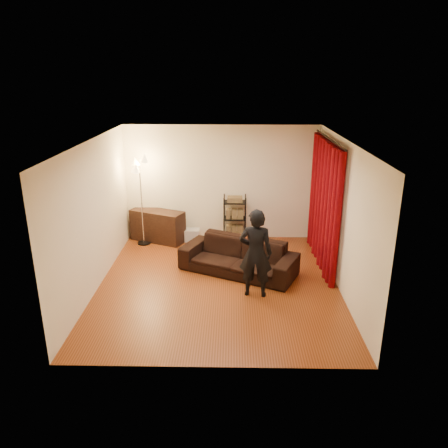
{
  "coord_description": "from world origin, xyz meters",
  "views": [
    {
      "loc": [
        0.26,
        -7.48,
        3.82
      ],
      "look_at": [
        0.1,
        0.3,
        1.1
      ],
      "focal_mm": 35.0,
      "sensor_mm": 36.0,
      "label": 1
    }
  ],
  "objects_px": {
    "floor_lamp": "(142,202)",
    "sofa": "(238,257)",
    "wire_shelf": "(235,218)",
    "person": "(256,253)",
    "media_cabinet": "(158,226)",
    "storage_boxes": "(192,235)"
  },
  "relations": [
    {
      "from": "sofa",
      "to": "person",
      "type": "relative_size",
      "value": 1.41
    },
    {
      "from": "floor_lamp",
      "to": "wire_shelf",
      "type": "bearing_deg",
      "value": 6.89
    },
    {
      "from": "sofa",
      "to": "media_cabinet",
      "type": "xyz_separation_m",
      "value": [
        -1.89,
        1.71,
        0.04
      ]
    },
    {
      "from": "person",
      "to": "floor_lamp",
      "type": "height_order",
      "value": "floor_lamp"
    },
    {
      "from": "wire_shelf",
      "to": "person",
      "type": "bearing_deg",
      "value": -102.93
    },
    {
      "from": "media_cabinet",
      "to": "wire_shelf",
      "type": "xyz_separation_m",
      "value": [
        1.82,
        0.05,
        0.18
      ]
    },
    {
      "from": "storage_boxes",
      "to": "floor_lamp",
      "type": "height_order",
      "value": "floor_lamp"
    },
    {
      "from": "person",
      "to": "media_cabinet",
      "type": "height_order",
      "value": "person"
    },
    {
      "from": "sofa",
      "to": "storage_boxes",
      "type": "xyz_separation_m",
      "value": [
        -1.08,
        1.71,
        -0.19
      ]
    },
    {
      "from": "sofa",
      "to": "media_cabinet",
      "type": "bearing_deg",
      "value": 162.86
    },
    {
      "from": "sofa",
      "to": "wire_shelf",
      "type": "distance_m",
      "value": 1.78
    },
    {
      "from": "storage_boxes",
      "to": "floor_lamp",
      "type": "bearing_deg",
      "value": -169.7
    },
    {
      "from": "sofa",
      "to": "wire_shelf",
      "type": "height_order",
      "value": "wire_shelf"
    },
    {
      "from": "sofa",
      "to": "storage_boxes",
      "type": "bearing_deg",
      "value": 147.28
    },
    {
      "from": "person",
      "to": "storage_boxes",
      "type": "bearing_deg",
      "value": -55.76
    },
    {
      "from": "sofa",
      "to": "floor_lamp",
      "type": "distance_m",
      "value": 2.75
    },
    {
      "from": "sofa",
      "to": "person",
      "type": "height_order",
      "value": "person"
    },
    {
      "from": "sofa",
      "to": "storage_boxes",
      "type": "height_order",
      "value": "sofa"
    },
    {
      "from": "floor_lamp",
      "to": "sofa",
      "type": "bearing_deg",
      "value": -34.42
    },
    {
      "from": "media_cabinet",
      "to": "wire_shelf",
      "type": "distance_m",
      "value": 1.83
    },
    {
      "from": "wire_shelf",
      "to": "media_cabinet",
      "type": "bearing_deg",
      "value": 161.13
    },
    {
      "from": "sofa",
      "to": "floor_lamp",
      "type": "xyz_separation_m",
      "value": [
        -2.2,
        1.5,
        0.68
      ]
    }
  ]
}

